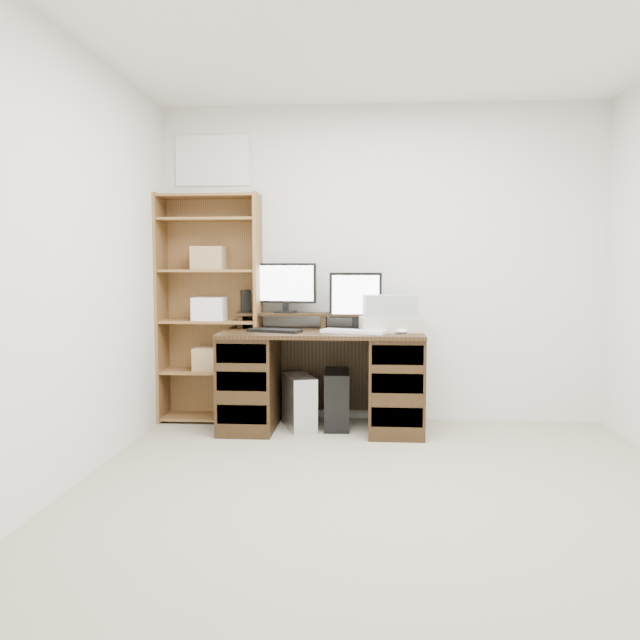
# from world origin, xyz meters

# --- Properties ---
(room) EXTENTS (3.54, 4.04, 2.54)m
(room) POSITION_xyz_m (-0.00, 0.00, 1.25)
(room) COLOR #AAA287
(room) RESTS_ON ground
(desk) EXTENTS (1.50, 0.70, 0.75)m
(desk) POSITION_xyz_m (-0.44, 1.64, 0.39)
(desk) COLOR black
(desk) RESTS_ON ground
(riser_shelf) EXTENTS (1.40, 0.22, 0.12)m
(riser_shelf) POSITION_xyz_m (-0.44, 1.85, 0.84)
(riser_shelf) COLOR black
(riser_shelf) RESTS_ON desk
(monitor_wide) EXTENTS (0.49, 0.15, 0.39)m
(monitor_wide) POSITION_xyz_m (-0.75, 1.86, 1.09)
(monitor_wide) COLOR black
(monitor_wide) RESTS_ON riser_shelf
(monitor_small) EXTENTS (0.40, 0.15, 0.44)m
(monitor_small) POSITION_xyz_m (-0.19, 1.76, 0.99)
(monitor_small) COLOR black
(monitor_small) RESTS_ON desk
(speaker) EXTENTS (0.09, 0.09, 0.18)m
(speaker) POSITION_xyz_m (-1.07, 1.86, 0.96)
(speaker) COLOR black
(speaker) RESTS_ON riser_shelf
(keyboard_black) EXTENTS (0.42, 0.25, 0.02)m
(keyboard_black) POSITION_xyz_m (-0.79, 1.54, 0.76)
(keyboard_black) COLOR black
(keyboard_black) RESTS_ON desk
(keyboard_white) EXTENTS (0.50, 0.29, 0.02)m
(keyboard_white) POSITION_xyz_m (-0.20, 1.51, 0.76)
(keyboard_white) COLOR white
(keyboard_white) RESTS_ON desk
(mouse) EXTENTS (0.09, 0.07, 0.03)m
(mouse) POSITION_xyz_m (0.14, 1.49, 0.77)
(mouse) COLOR white
(mouse) RESTS_ON desk
(printer) EXTENTS (0.47, 0.38, 0.11)m
(printer) POSITION_xyz_m (0.06, 1.65, 0.80)
(printer) COLOR #B5B09E
(printer) RESTS_ON desk
(basket) EXTENTS (0.41, 0.31, 0.16)m
(basket) POSITION_xyz_m (0.06, 1.65, 0.94)
(basket) COLOR #989EA2
(basket) RESTS_ON printer
(tower_silver) EXTENTS (0.31, 0.45, 0.41)m
(tower_silver) POSITION_xyz_m (-0.62, 1.64, 0.20)
(tower_silver) COLOR #BABCC1
(tower_silver) RESTS_ON ground
(tower_black) EXTENTS (0.21, 0.44, 0.43)m
(tower_black) POSITION_xyz_m (-0.33, 1.71, 0.22)
(tower_black) COLOR black
(tower_black) RESTS_ON ground
(bookshelf) EXTENTS (0.80, 0.30, 1.80)m
(bookshelf) POSITION_xyz_m (-1.35, 1.86, 0.92)
(bookshelf) COLOR olive
(bookshelf) RESTS_ON ground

